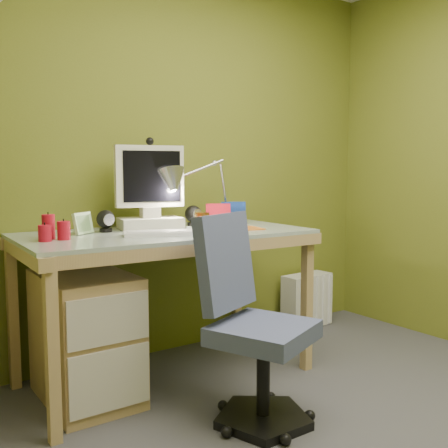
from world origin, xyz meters
TOP-DOWN VIEW (x-y plane):
  - wall_back at (0.00, 1.60)m, footprint 3.20×0.01m
  - desk at (-0.24, 1.20)m, footprint 1.53×0.81m
  - monitor at (-0.24, 1.38)m, footprint 0.42×0.30m
  - speaker_left at (-0.51, 1.36)m, footprint 0.11×0.11m
  - speaker_right at (0.03, 1.36)m, footprint 0.12×0.12m
  - keyboard at (-0.32, 1.06)m, footprint 0.42×0.27m
  - mousepad at (0.14, 1.06)m, footprint 0.27×0.21m
  - mouse at (0.14, 1.06)m, footprint 0.12×0.09m
  - amber_tumbler at (-0.06, 1.12)m, footprint 0.09×0.09m
  - candle_cluster at (-0.84, 1.21)m, footprint 0.18×0.16m
  - photo_frame_red at (0.18, 1.32)m, footprint 0.14×0.09m
  - photo_frame_blue at (0.32, 1.36)m, footprint 0.14×0.09m
  - photo_frame_green at (-0.64, 1.34)m, footprint 0.12×0.08m
  - desk_lamp at (0.21, 1.38)m, footprint 0.54×0.28m
  - task_chair at (-0.13, 0.50)m, footprint 0.61×0.61m
  - radiator at (1.05, 1.46)m, footprint 0.39×0.17m

SIDE VIEW (x-z plane):
  - radiator at x=1.05m, z-range 0.00..0.38m
  - desk at x=-0.24m, z-range 0.00..0.81m
  - task_chair at x=-0.13m, z-range 0.00..0.84m
  - mousepad at x=0.14m, z-range 0.81..0.81m
  - keyboard at x=-0.32m, z-range 0.81..0.83m
  - mouse at x=0.14m, z-range 0.81..0.85m
  - amber_tumbler at x=-0.06m, z-range 0.81..0.91m
  - photo_frame_green at x=-0.64m, z-range 0.81..0.92m
  - speaker_left at x=-0.51m, z-range 0.81..0.92m
  - candle_cluster at x=-0.84m, z-range 0.81..0.92m
  - speaker_right at x=0.03m, z-range 0.81..0.93m
  - photo_frame_red at x=0.18m, z-range 0.81..0.93m
  - photo_frame_blue at x=0.32m, z-range 0.81..0.94m
  - monitor at x=-0.24m, z-range 0.81..1.32m
  - desk_lamp at x=0.21m, z-range 0.81..1.36m
  - wall_back at x=0.00m, z-range 0.00..2.40m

